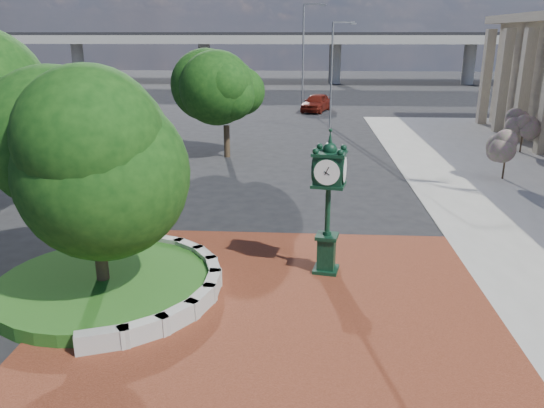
{
  "coord_description": "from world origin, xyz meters",
  "views": [
    {
      "loc": [
        0.78,
        -13.64,
        7.14
      ],
      "look_at": [
        -0.19,
        1.5,
        2.29
      ],
      "focal_mm": 35.0,
      "sensor_mm": 36.0,
      "label": 1
    }
  ],
  "objects_px": {
    "post_clock": "(328,197)",
    "street_lamp_far": "(306,48)",
    "parked_car": "(316,103)",
    "street_lamp_near": "(334,68)"
  },
  "relations": [
    {
      "from": "post_clock",
      "to": "street_lamp_near",
      "type": "distance_m",
      "value": 26.64
    },
    {
      "from": "post_clock",
      "to": "street_lamp_far",
      "type": "relative_size",
      "value": 0.45
    },
    {
      "from": "street_lamp_far",
      "to": "street_lamp_near",
      "type": "bearing_deg",
      "value": -79.83
    },
    {
      "from": "street_lamp_near",
      "to": "street_lamp_far",
      "type": "relative_size",
      "value": 0.81
    },
    {
      "from": "parked_car",
      "to": "street_lamp_far",
      "type": "xyz_separation_m",
      "value": [
        -1.15,
        2.14,
        5.02
      ]
    },
    {
      "from": "parked_car",
      "to": "street_lamp_near",
      "type": "xyz_separation_m",
      "value": [
        1.09,
        -10.37,
        3.88
      ]
    },
    {
      "from": "parked_car",
      "to": "post_clock",
      "type": "bearing_deg",
      "value": -72.9
    },
    {
      "from": "post_clock",
      "to": "parked_car",
      "type": "relative_size",
      "value": 0.89
    },
    {
      "from": "street_lamp_far",
      "to": "post_clock",
      "type": "bearing_deg",
      "value": -88.7
    },
    {
      "from": "parked_car",
      "to": "street_lamp_near",
      "type": "distance_m",
      "value": 11.12
    }
  ]
}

